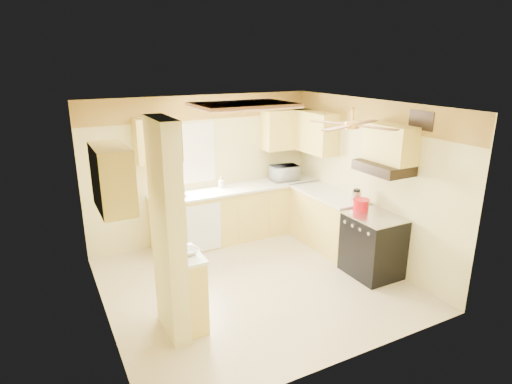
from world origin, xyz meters
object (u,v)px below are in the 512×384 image
stove (373,245)px  microwave (285,173)px  bowl (189,251)px  dutch_oven (361,205)px  kettle (356,197)px

stove → microwave: microwave is taller
stove → bowl: bearing=179.7°
stove → microwave: size_ratio=1.85×
stove → bowl: size_ratio=4.10×
dutch_oven → bowl: bearing=-174.2°
stove → kettle: size_ratio=3.92×
bowl → dutch_oven: (2.77, 0.28, 0.03)m
dutch_oven → kettle: (0.08, 0.20, 0.05)m
microwave → kettle: bearing=104.7°
stove → dutch_oven: (-0.02, 0.30, 0.54)m
kettle → stove: bearing=-97.2°
microwave → dutch_oven: (0.19, -1.86, -0.08)m
stove → bowl: bowl is taller
stove → kettle: bearing=82.8°
microwave → bowl: bearing=45.1°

